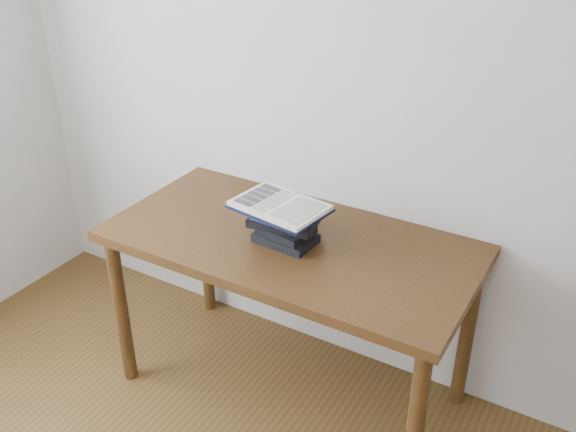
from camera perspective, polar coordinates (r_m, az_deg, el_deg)
The scene contains 3 objects.
desk at distance 2.59m, azimuth 0.19°, elevation -3.85°, with size 1.47×0.74×0.79m.
book_stack at distance 2.49m, azimuth -0.33°, elevation -0.64°, with size 0.28×0.21×0.16m.
open_book at distance 2.42m, azimuth -0.72°, elevation 0.86°, with size 0.38×0.29×0.03m.
Camera 1 is at (1.03, -0.51, 2.09)m, focal length 40.00 mm.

